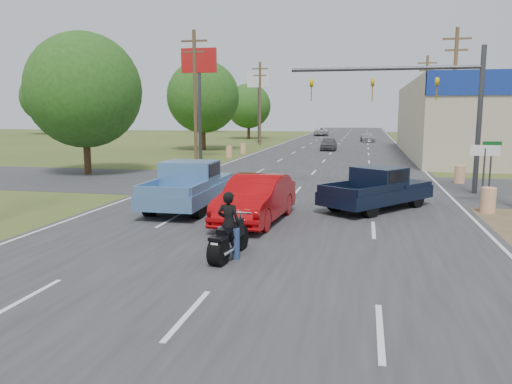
% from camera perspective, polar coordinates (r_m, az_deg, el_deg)
% --- Properties ---
extents(ground, '(200.00, 200.00, 0.00)m').
position_cam_1_polar(ground, '(9.98, -7.79, -13.79)').
color(ground, '#3B491D').
rests_on(ground, ground).
extents(main_road, '(15.00, 180.00, 0.02)m').
position_cam_1_polar(main_road, '(48.88, 8.51, 4.37)').
color(main_road, '#2D2D30').
rests_on(main_road, ground).
extents(cross_road, '(120.00, 10.00, 0.02)m').
position_cam_1_polar(cross_road, '(27.09, 5.34, 0.79)').
color(cross_road, '#2D2D30').
rests_on(cross_road, ground).
extents(utility_pole_2, '(2.00, 0.28, 10.00)m').
position_cam_1_polar(utility_pole_2, '(40.14, 21.66, 10.45)').
color(utility_pole_2, '#4C3823').
rests_on(utility_pole_2, ground).
extents(utility_pole_3, '(2.00, 0.28, 10.00)m').
position_cam_1_polar(utility_pole_3, '(57.98, 18.81, 9.95)').
color(utility_pole_3, '#4C3823').
rests_on(utility_pole_3, ground).
extents(utility_pole_5, '(2.00, 0.28, 10.00)m').
position_cam_1_polar(utility_pole_5, '(38.80, -6.98, 11.08)').
color(utility_pole_5, '#4C3823').
rests_on(utility_pole_5, ground).
extents(utility_pole_6, '(2.00, 0.28, 10.00)m').
position_cam_1_polar(utility_pole_6, '(61.96, 0.46, 10.33)').
color(utility_pole_6, '#4C3823').
rests_on(utility_pole_6, ground).
extents(tree_0, '(7.14, 7.14, 8.84)m').
position_cam_1_polar(tree_0, '(33.44, -19.08, 10.92)').
color(tree_0, '#422D19').
rests_on(tree_0, ground).
extents(tree_1, '(7.56, 7.56, 9.36)m').
position_cam_1_polar(tree_1, '(53.34, -6.08, 10.78)').
color(tree_1, '#422D19').
rests_on(tree_1, ground).
extents(tree_2, '(6.72, 6.72, 8.32)m').
position_cam_1_polar(tree_2, '(76.64, -0.85, 9.80)').
color(tree_2, '#422D19').
rests_on(tree_2, ground).
extents(tree_4, '(9.24, 9.24, 11.44)m').
position_cam_1_polar(tree_4, '(101.94, -22.90, 9.95)').
color(tree_4, '#422D19').
rests_on(tree_4, ground).
extents(tree_5, '(7.98, 7.98, 9.88)m').
position_cam_1_polar(tree_5, '(107.05, 27.16, 9.09)').
color(tree_5, '#422D19').
rests_on(tree_5, ground).
extents(tree_6, '(8.82, 8.82, 10.92)m').
position_cam_1_polar(tree_6, '(108.85, -5.56, 10.33)').
color(tree_6, '#422D19').
rests_on(tree_6, ground).
extents(barrel_0, '(0.56, 0.56, 1.00)m').
position_cam_1_polar(barrel_0, '(21.43, 25.01, -0.86)').
color(barrel_0, orange).
rests_on(barrel_0, ground).
extents(barrel_1, '(0.56, 0.56, 1.00)m').
position_cam_1_polar(barrel_1, '(29.77, 22.24, 1.85)').
color(barrel_1, orange).
rests_on(barrel_1, ground).
extents(barrel_2, '(0.56, 0.56, 1.00)m').
position_cam_1_polar(barrel_2, '(44.33, -3.08, 4.63)').
color(barrel_2, orange).
rests_on(barrel_2, ground).
extents(barrel_3, '(0.56, 0.56, 1.00)m').
position_cam_1_polar(barrel_3, '(48.12, -1.47, 4.98)').
color(barrel_3, orange).
rests_on(barrel_3, ground).
extents(pole_sign_left_near, '(3.00, 0.35, 9.20)m').
position_cam_1_polar(pole_sign_left_near, '(43.01, -6.52, 13.35)').
color(pole_sign_left_near, '#3F3F44').
rests_on(pole_sign_left_near, ground).
extents(pole_sign_left_far, '(3.00, 0.35, 9.20)m').
position_cam_1_polar(pole_sign_left_far, '(66.15, 0.32, 11.85)').
color(pole_sign_left_far, '#3F3F44').
rests_on(pole_sign_left_far, ground).
extents(lane_sign, '(1.20, 0.08, 2.52)m').
position_cam_1_polar(lane_sign, '(23.25, 24.66, 3.35)').
color(lane_sign, '#3F3F44').
rests_on(lane_sign, ground).
extents(street_name_sign, '(0.80, 0.08, 2.61)m').
position_cam_1_polar(street_name_sign, '(24.86, 25.24, 2.95)').
color(street_name_sign, '#3F3F44').
rests_on(street_name_sign, ground).
extents(signal_mast, '(9.12, 0.40, 7.00)m').
position_cam_1_polar(signal_mast, '(25.77, 18.41, 10.65)').
color(signal_mast, '#3F3F44').
rests_on(signal_mast, ground).
extents(red_convertible, '(2.19, 5.18, 1.66)m').
position_cam_1_polar(red_convertible, '(17.70, -0.03, -0.84)').
color(red_convertible, '#A7070A').
rests_on(red_convertible, ground).
extents(motorcycle, '(0.78, 2.27, 1.15)m').
position_cam_1_polar(motorcycle, '(13.28, -3.23, -5.60)').
color(motorcycle, black).
rests_on(motorcycle, ground).
extents(rider, '(0.69, 0.51, 1.73)m').
position_cam_1_polar(rider, '(13.25, -3.13, -4.05)').
color(rider, black).
rests_on(rider, ground).
extents(blue_pickup, '(2.27, 5.85, 1.94)m').
position_cam_1_polar(blue_pickup, '(20.48, -7.50, 0.84)').
color(blue_pickup, black).
rests_on(blue_pickup, ground).
extents(navy_pickup, '(4.69, 5.31, 1.71)m').
position_cam_1_polar(navy_pickup, '(20.73, 13.87, 0.43)').
color(navy_pickup, black).
rests_on(navy_pickup, ground).
extents(distant_car_grey, '(1.67, 4.08, 1.39)m').
position_cam_1_polar(distant_car_grey, '(53.16, 8.30, 5.48)').
color(distant_car_grey, '#4F5054').
rests_on(distant_car_grey, ground).
extents(distant_car_silver, '(2.21, 4.52, 1.26)m').
position_cam_1_polar(distant_car_silver, '(70.34, 12.63, 6.14)').
color(distant_car_silver, '#A5A4A9').
rests_on(distant_car_silver, ground).
extents(distant_car_white, '(2.66, 5.37, 1.46)m').
position_cam_1_polar(distant_car_white, '(88.05, 7.49, 6.87)').
color(distant_car_white, '#BABABA').
rests_on(distant_car_white, ground).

